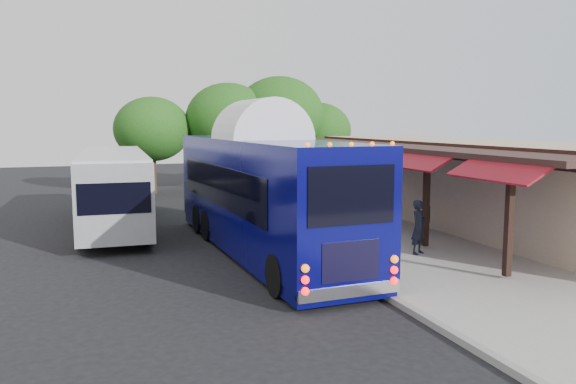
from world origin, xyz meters
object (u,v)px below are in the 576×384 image
object	(u,v)px
ped_a	(419,227)
sign_board	(425,215)
ped_c	(293,196)
ped_d	(279,180)
coach_bus	(262,188)
ped_b	(356,205)
city_bus	(114,185)

from	to	relation	value
ped_a	sign_board	world-z (taller)	ped_a
ped_c	ped_d	xyz separation A→B (m)	(1.44, 6.41, 0.02)
coach_bus	ped_d	bearing A→B (deg)	66.80
ped_b	ped_d	xyz separation A→B (m)	(-0.25, 9.43, 0.10)
ped_c	sign_board	size ratio (longest dim) A/B	1.67
city_bus	coach_bus	bearing A→B (deg)	-54.28
ped_b	ped_d	world-z (taller)	ped_d
coach_bus	city_bus	distance (m)	8.12
ped_a	sign_board	xyz separation A→B (m)	(1.91, 2.58, -0.11)
ped_c	sign_board	world-z (taller)	ped_c
coach_bus	ped_b	bearing A→B (deg)	26.95
ped_b	sign_board	size ratio (longest dim) A/B	1.52
city_bus	ped_c	xyz separation A→B (m)	(7.70, -0.96, -0.65)
ped_c	sign_board	distance (m)	6.57
ped_b	city_bus	bearing A→B (deg)	-19.75
coach_bus	ped_c	distance (m)	6.66
ped_c	city_bus	bearing A→B (deg)	-13.33
coach_bus	ped_a	size ratio (longest dim) A/B	7.36
ped_c	sign_board	xyz separation A→B (m)	(3.29, -5.68, -0.18)
sign_board	coach_bus	bearing A→B (deg)	176.84
ped_d	sign_board	size ratio (longest dim) A/B	1.70
sign_board	ped_a	bearing A→B (deg)	-130.37
ped_b	ped_d	bearing A→B (deg)	-85.26
city_bus	ped_d	xyz separation A→B (m)	(9.14, 5.45, -0.63)
city_bus	ped_a	xyz separation A→B (m)	(9.08, -9.22, -0.72)
ped_d	ped_b	bearing A→B (deg)	92.25
city_bus	ped_a	bearing A→B (deg)	-43.76
coach_bus	ped_d	size ratio (longest dim) A/B	6.70
ped_d	coach_bus	bearing A→B (deg)	70.02
ped_d	ped_c	bearing A→B (deg)	78.13
city_bus	ped_c	size ratio (longest dim) A/B	6.23
city_bus	ped_b	xyz separation A→B (m)	(9.39, -3.98, -0.73)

